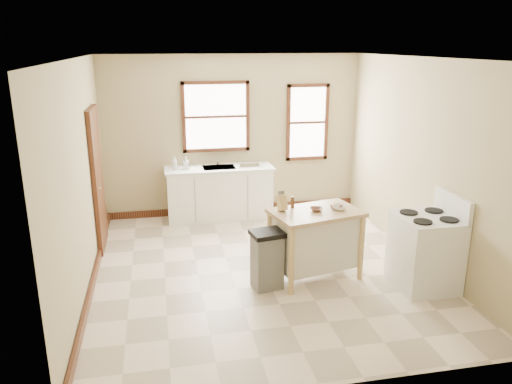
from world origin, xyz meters
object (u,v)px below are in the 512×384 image
dish_rack (248,164)px  pepper_grinder (293,202)px  bowl_c (339,208)px  soap_bottle_a (175,163)px  bowl_a (317,209)px  bowl_b (336,207)px  soap_bottle_b (186,163)px  kitchen_island (315,244)px  knife_block (282,203)px  gas_stove (426,242)px  trash_bin (267,260)px

dish_rack → pepper_grinder: (0.16, -2.33, 0.03)m
dish_rack → bowl_c: bearing=-73.9°
soap_bottle_a → bowl_a: soap_bottle_a is taller
pepper_grinder → bowl_b: (0.54, -0.15, -0.06)m
soap_bottle_b → kitchen_island: (1.49, -2.55, -0.56)m
soap_bottle_a → soap_bottle_b: size_ratio=1.09×
dish_rack → knife_block: knife_block is taller
bowl_a → bowl_c: bearing=-1.7°
knife_block → pepper_grinder: size_ratio=1.33×
soap_bottle_b → pepper_grinder: size_ratio=1.37×
knife_block → bowl_b: 0.72m
soap_bottle_b → knife_block: soap_bottle_b is taller
dish_rack → bowl_a: dish_rack is taller
soap_bottle_a → bowl_a: bearing=-71.1°
kitchen_island → bowl_a: 0.48m
gas_stove → knife_block: bearing=159.8°
soap_bottle_a → bowl_b: size_ratio=1.48×
trash_bin → gas_stove: bearing=-19.7°
pepper_grinder → bowl_a: bearing=-34.8°
soap_bottle_b → trash_bin: size_ratio=0.27×
bowl_b → gas_stove: gas_stove is taller
bowl_a → gas_stove: (1.27, -0.52, -0.34)m
pepper_grinder → soap_bottle_b: bearing=117.4°
knife_block → gas_stove: size_ratio=0.17×
bowl_b → dish_rack: bearing=105.8°
pepper_grinder → bowl_c: 0.60m
pepper_grinder → dish_rack: bearing=93.8°
soap_bottle_a → gas_stove: size_ratio=0.19×
bowl_c → trash_bin: bearing=-170.4°
pepper_grinder → bowl_a: pepper_grinder is taller
trash_bin → bowl_c: bearing=0.0°
dish_rack → trash_bin: dish_rack is taller
soap_bottle_b → kitchen_island: soap_bottle_b is taller
knife_block → bowl_a: bearing=-28.2°
soap_bottle_b → kitchen_island: bearing=-60.4°
soap_bottle_a → bowl_b: bearing=-66.6°
bowl_c → dish_rack: bearing=106.0°
bowl_a → gas_stove: size_ratio=0.14×
bowl_c → trash_bin: size_ratio=0.24×
soap_bottle_b → bowl_c: bearing=-55.6°
trash_bin → kitchen_island: bearing=5.0°
soap_bottle_b → knife_block: 2.66m
dish_rack → trash_bin: bearing=-95.4°
kitchen_island → knife_block: knife_block is taller
pepper_grinder → gas_stove: (1.53, -0.71, -0.39)m
soap_bottle_a → bowl_c: (1.98, -2.55, -0.09)m
soap_bottle_a → bowl_a: (1.68, -2.54, -0.09)m
soap_bottle_b → dish_rack: bearing=-2.2°
soap_bottle_a → bowl_c: 3.23m
soap_bottle_b → pepper_grinder: soap_bottle_b is taller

